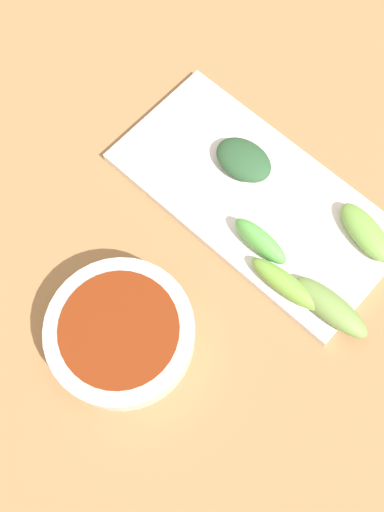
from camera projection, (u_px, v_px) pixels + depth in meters
The scene contains 8 objects.
tabletop at pixel (202, 273), 0.61m from camera, with size 2.10×2.10×0.02m, color #9E754A.
sauce_bowl at pixel (121, 333), 0.55m from camera, with size 0.15×0.15×0.04m.
serving_plate at pixel (255, 197), 0.63m from camera, with size 0.16×0.32×0.01m, color white.
broccoli_stalk_0 at pixel (331, 307), 0.56m from camera, with size 0.03×0.09×0.02m, color #789E4D.
broccoli_leafy_1 at pixel (244, 160), 0.62m from camera, with size 0.05×0.07×0.02m, color #2D5834.
broccoli_stalk_2 at pixel (260, 241), 0.59m from camera, with size 0.02×0.07×0.03m, color #60BC52.
broccoli_stalk_3 at pixel (366, 232), 0.59m from camera, with size 0.03×0.08×0.02m, color #79B14A.
broccoli_stalk_4 at pixel (286, 284), 0.57m from camera, with size 0.02×0.09×0.02m, color #79B042.
Camera 1 is at (-0.15, -0.12, 0.59)m, focal length 39.39 mm.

